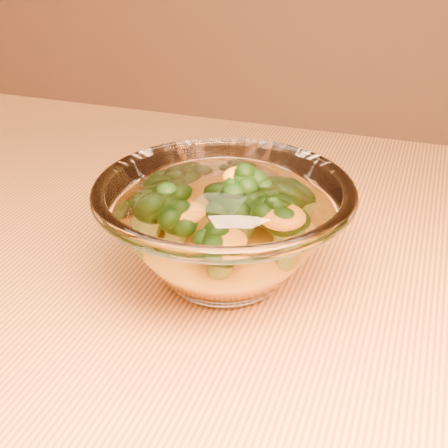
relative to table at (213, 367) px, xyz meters
name	(u,v)px	position (x,y,z in m)	size (l,w,h in m)	color
table	(213,367)	(0.00, 0.00, 0.00)	(1.20, 0.80, 0.75)	#C97B3C
glass_bowl	(224,229)	(0.01, 0.01, 0.15)	(0.22, 0.22, 0.10)	white
cheese_sauce	(224,249)	(0.01, 0.01, 0.13)	(0.11, 0.11, 0.03)	orange
broccoli_heap	(221,212)	(0.00, 0.01, 0.16)	(0.14, 0.13, 0.07)	black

